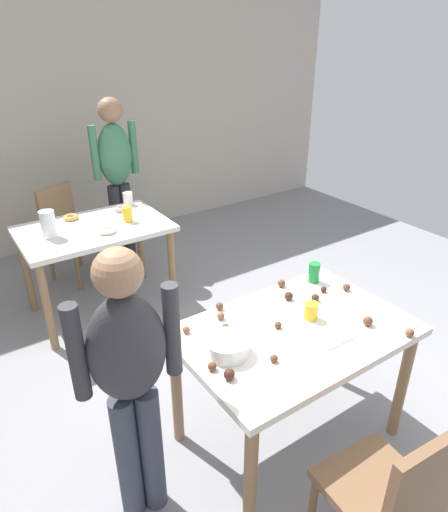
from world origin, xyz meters
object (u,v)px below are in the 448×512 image
(soda_can, at_px, (314,272))
(mixing_bowl, at_px, (227,346))
(dining_table_far, at_px, (95,239))
(person_girl_near, at_px, (130,374))
(chair_far_table, at_px, (67,227))
(dining_table_near, at_px, (294,345))
(person_adult_far, at_px, (116,169))
(chair_near_table, at_px, (394,493))
(pitcher_far, at_px, (48,224))

(soda_can, bearing_deg, mixing_bowl, -161.99)
(dining_table_far, distance_m, person_girl_near, 1.88)
(mixing_bowl, bearing_deg, chair_far_table, 90.39)
(dining_table_near, xyz_separation_m, soda_can, (0.42, 0.30, 0.16))
(person_girl_near, height_order, person_adult_far, person_adult_far)
(person_girl_near, relative_size, person_adult_far, 0.88)
(dining_table_far, height_order, person_adult_far, person_adult_far)
(person_adult_far, xyz_separation_m, mixing_bowl, (-0.51, -2.55, -0.18))
(mixing_bowl, xyz_separation_m, soda_can, (0.81, 0.26, 0.02))
(chair_near_table, distance_m, soda_can, 1.25)
(chair_near_table, height_order, soda_can, soda_can)
(soda_can, relative_size, pitcher_far, 0.61)
(person_girl_near, bearing_deg, mixing_bowl, -3.37)
(chair_near_table, height_order, chair_far_table, same)
(chair_far_table, bearing_deg, soda_can, -70.10)
(person_adult_far, bearing_deg, chair_far_table, 179.16)
(person_adult_far, relative_size, soda_can, 13.09)
(dining_table_near, relative_size, dining_table_far, 1.05)
(chair_near_table, bearing_deg, chair_far_table, 94.33)
(chair_near_table, bearing_deg, dining_table_far, 94.95)
(chair_far_table, bearing_deg, mixing_bowl, -89.61)
(dining_table_far, height_order, soda_can, soda_can)
(chair_near_table, height_order, person_girl_near, person_girl_near)
(dining_table_near, distance_m, person_adult_far, 2.61)
(dining_table_far, relative_size, mixing_bowl, 5.44)
(dining_table_far, bearing_deg, dining_table_near, -78.28)
(person_girl_near, xyz_separation_m, mixing_bowl, (0.47, -0.03, -0.05))
(chair_near_table, distance_m, chair_far_table, 3.37)
(person_adult_far, bearing_deg, pitcher_far, -138.83)
(dining_table_near, relative_size, chair_far_table, 1.35)
(person_girl_near, height_order, mixing_bowl, person_girl_near)
(dining_table_far, xyz_separation_m, mixing_bowl, (-0.01, -1.84, 0.15))
(dining_table_near, xyz_separation_m, person_adult_far, (0.11, 2.58, 0.32))
(chair_near_table, bearing_deg, soda_can, 61.65)
(person_girl_near, distance_m, person_adult_far, 2.71)
(mixing_bowl, bearing_deg, chair_near_table, -73.55)
(dining_table_near, xyz_separation_m, pitcher_far, (-0.72, 1.86, 0.20))
(dining_table_far, xyz_separation_m, person_girl_near, (-0.48, -1.81, 0.19))
(dining_table_far, height_order, chair_near_table, chair_near_table)
(pitcher_far, bearing_deg, mixing_bowl, -80.06)
(dining_table_far, xyz_separation_m, chair_far_table, (-0.03, 0.72, -0.14))
(chair_far_table, xyz_separation_m, person_adult_far, (0.53, -0.01, 0.47))
(mixing_bowl, relative_size, soda_can, 1.68)
(chair_near_table, height_order, pitcher_far, pitcher_far)
(dining_table_near, xyz_separation_m, mixing_bowl, (-0.40, 0.03, 0.14))
(pitcher_far, bearing_deg, dining_table_near, -68.93)
(chair_far_table, relative_size, person_girl_near, 0.62)
(chair_near_table, relative_size, mixing_bowl, 4.25)
(chair_near_table, xyz_separation_m, person_girl_near, (-0.71, 0.83, 0.34))
(chair_near_table, distance_m, person_girl_near, 1.14)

